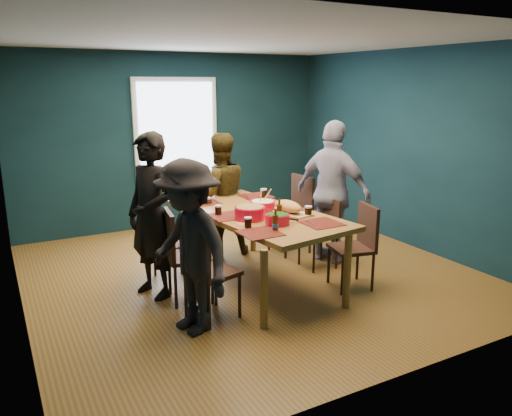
{
  "coord_description": "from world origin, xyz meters",
  "views": [
    {
      "loc": [
        -2.63,
        -5.03,
        2.25
      ],
      "look_at": [
        -0.09,
        -0.32,
        0.89
      ],
      "focal_mm": 35.0,
      "sensor_mm": 36.0,
      "label": 1
    }
  ],
  "objects": [
    {
      "name": "napkin_b",
      "position": [
        -0.4,
        -0.63,
        0.84
      ],
      "size": [
        0.14,
        0.14,
        0.0
      ],
      "primitive_type": "cube",
      "rotation": [
        0.0,
        0.0,
        -0.15
      ],
      "color": "#EC7A63",
      "rests_on": "dining_table"
    },
    {
      "name": "chair_left_mid",
      "position": [
        -0.99,
        -0.34,
        0.57
      ],
      "size": [
        0.51,
        0.51,
        0.98
      ],
      "rotation": [
        0.0,
        0.0,
        -0.17
      ],
      "color": "black",
      "rests_on": "floor"
    },
    {
      "name": "cola_glass_c",
      "position": [
        0.37,
        0.32,
        0.9
      ],
      "size": [
        0.08,
        0.08,
        0.11
      ],
      "color": "black",
      "rests_on": "dining_table"
    },
    {
      "name": "cola_glass_a",
      "position": [
        -0.43,
        -0.78,
        0.89
      ],
      "size": [
        0.08,
        0.08,
        0.11
      ],
      "color": "black",
      "rests_on": "dining_table"
    },
    {
      "name": "room",
      "position": [
        0.0,
        0.27,
        1.37
      ],
      "size": [
        5.01,
        5.01,
        2.71
      ],
      "color": "olive",
      "rests_on": "ground"
    },
    {
      "name": "chair_left_near",
      "position": [
        -0.95,
        -0.88,
        0.56
      ],
      "size": [
        0.53,
        0.53,
        0.97
      ],
      "rotation": [
        0.0,
        0.0,
        0.25
      ],
      "color": "black",
      "rests_on": "floor"
    },
    {
      "name": "chair_right_far",
      "position": [
        0.94,
        0.46,
        0.6
      ],
      "size": [
        0.49,
        0.49,
        1.03
      ],
      "rotation": [
        0.0,
        0.0,
        0.06
      ],
      "color": "black",
      "rests_on": "floor"
    },
    {
      "name": "chair_right_mid",
      "position": [
        0.93,
        -0.21,
        0.5
      ],
      "size": [
        0.4,
        0.4,
        0.86
      ],
      "rotation": [
        0.0,
        0.0,
        -0.02
      ],
      "color": "black",
      "rests_on": "floor"
    },
    {
      "name": "beer_bottle_a",
      "position": [
        -0.24,
        -1.0,
        0.91
      ],
      "size": [
        0.06,
        0.06,
        0.22
      ],
      "color": "#4A230D",
      "rests_on": "dining_table"
    },
    {
      "name": "napkin_c",
      "position": [
        0.26,
        -1.04,
        0.84
      ],
      "size": [
        0.16,
        0.16,
        0.0
      ],
      "primitive_type": "cube",
      "rotation": [
        0.0,
        0.0,
        0.37
      ],
      "color": "#EC7A63",
      "rests_on": "dining_table"
    },
    {
      "name": "chair_left_far",
      "position": [
        -0.95,
        0.3,
        0.5
      ],
      "size": [
        0.39,
        0.39,
        0.85
      ],
      "rotation": [
        0.0,
        0.0,
        0.0
      ],
      "color": "black",
      "rests_on": "floor"
    },
    {
      "name": "dining_table",
      "position": [
        -0.05,
        -0.29,
        0.76
      ],
      "size": [
        1.4,
        2.33,
        0.84
      ],
      "rotation": [
        0.0,
        0.0,
        0.14
      ],
      "color": "olive",
      "rests_on": "floor"
    },
    {
      "name": "person_near_left",
      "position": [
        -1.14,
        -1.01,
        0.8
      ],
      "size": [
        0.81,
        1.15,
        1.61
      ],
      "primitive_type": "imported",
      "rotation": [
        0.0,
        0.0,
        4.94
      ],
      "color": "black",
      "rests_on": "floor"
    },
    {
      "name": "bowl_herbs",
      "position": [
        -0.11,
        -0.82,
        0.89
      ],
      "size": [
        0.25,
        0.25,
        0.11
      ],
      "color": "red",
      "rests_on": "dining_table"
    },
    {
      "name": "napkin_a",
      "position": [
        0.32,
        -0.28,
        0.84
      ],
      "size": [
        0.19,
        0.19,
        0.0
      ],
      "primitive_type": "cube",
      "rotation": [
        0.0,
        0.0,
        0.22
      ],
      "color": "#EC7A63",
      "rests_on": "dining_table"
    },
    {
      "name": "chair_right_near",
      "position": [
        0.88,
        -0.93,
        0.55
      ],
      "size": [
        0.51,
        0.51,
        0.94
      ],
      "rotation": [
        0.0,
        0.0,
        -0.22
      ],
      "color": "black",
      "rests_on": "floor"
    },
    {
      "name": "bowl_salad",
      "position": [
        -0.26,
        -0.5,
        0.91
      ],
      "size": [
        0.33,
        0.33,
        0.14
      ],
      "color": "red",
      "rests_on": "dining_table"
    },
    {
      "name": "cutting_board",
      "position": [
        0.23,
        -0.5,
        0.9
      ],
      "size": [
        0.37,
        0.66,
        0.14
      ],
      "rotation": [
        0.0,
        0.0,
        0.2
      ],
      "color": "tan",
      "rests_on": "dining_table"
    },
    {
      "name": "person_back",
      "position": [
        -0.01,
        0.82,
        0.81
      ],
      "size": [
        0.86,
        0.71,
        1.62
      ],
      "primitive_type": "imported",
      "rotation": [
        0.0,
        0.0,
        3.01
      ],
      "color": "black",
      "rests_on": "floor"
    },
    {
      "name": "person_right",
      "position": [
        1.13,
        -0.1,
        0.9
      ],
      "size": [
        0.77,
        1.14,
        1.8
      ],
      "primitive_type": "imported",
      "rotation": [
        0.0,
        0.0,
        1.92
      ],
      "color": "white",
      "rests_on": "floor"
    },
    {
      "name": "cola_glass_d",
      "position": [
        -0.49,
        -0.19,
        0.9
      ],
      "size": [
        0.08,
        0.08,
        0.11
      ],
      "color": "black",
      "rests_on": "dining_table"
    },
    {
      "name": "bowl_dumpling",
      "position": [
        0.03,
        -0.26,
        0.9
      ],
      "size": [
        0.28,
        0.28,
        0.26
      ],
      "color": "red",
      "rests_on": "dining_table"
    },
    {
      "name": "small_bowl",
      "position": [
        -0.4,
        0.38,
        0.87
      ],
      "size": [
        0.16,
        0.16,
        0.07
      ],
      "color": "black",
      "rests_on": "dining_table"
    },
    {
      "name": "person_far_left",
      "position": [
        -1.2,
        -0.06,
        0.88
      ],
      "size": [
        0.63,
        0.76,
        1.76
      ],
      "primitive_type": "imported",
      "rotation": [
        0.0,
        0.0,
        5.1
      ],
      "color": "black",
      "rests_on": "floor"
    },
    {
      "name": "cola_glass_b",
      "position": [
        0.35,
        -0.7,
        0.9
      ],
      "size": [
        0.08,
        0.08,
        0.11
      ],
      "color": "black",
      "rests_on": "dining_table"
    },
    {
      "name": "beer_bottle_b",
      "position": [
        -0.01,
        -0.68,
        0.92
      ],
      "size": [
        0.06,
        0.06,
        0.23
      ],
      "color": "#4A230D",
      "rests_on": "dining_table"
    }
  ]
}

